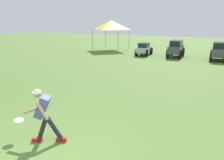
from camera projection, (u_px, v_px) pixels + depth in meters
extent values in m
cylinder|color=#23232D|center=(42.00, 129.00, 5.53)|extent=(0.37, 0.26, 0.72)
cube|color=red|center=(37.00, 140.00, 5.61)|extent=(0.28, 0.21, 0.10)
cylinder|color=#23232D|center=(55.00, 129.00, 5.53)|extent=(0.45, 0.30, 0.69)
cube|color=red|center=(61.00, 140.00, 5.62)|extent=(0.28, 0.21, 0.10)
cube|color=#4C5699|center=(42.00, 107.00, 5.37)|extent=(0.51, 0.48, 0.58)
sphere|color=tan|center=(37.00, 93.00, 5.28)|extent=(0.28, 0.28, 0.21)
cylinder|color=white|center=(37.00, 92.00, 5.27)|extent=(0.29, 0.29, 0.03)
cylinder|color=tan|center=(34.00, 109.00, 5.58)|extent=(0.55, 0.33, 0.27)
cylinder|color=tan|center=(42.00, 111.00, 5.18)|extent=(0.29, 0.20, 0.49)
cylinder|color=white|center=(19.00, 120.00, 5.68)|extent=(0.34, 0.34, 0.06)
cube|color=#B7BABF|center=(144.00, 49.00, 19.39)|extent=(0.96, 2.22, 0.42)
cube|color=#1E232B|center=(144.00, 45.00, 19.19)|extent=(0.82, 1.12, 0.38)
cylinder|color=black|center=(142.00, 50.00, 20.30)|extent=(0.20, 0.60, 0.60)
cylinder|color=black|center=(151.00, 51.00, 19.94)|extent=(0.20, 0.60, 0.60)
cylinder|color=black|center=(136.00, 53.00, 18.95)|extent=(0.20, 0.60, 0.60)
cylinder|color=black|center=(147.00, 53.00, 18.59)|extent=(0.20, 0.60, 0.60)
cube|color=#474C51|center=(176.00, 49.00, 18.33)|extent=(0.99, 2.35, 0.60)
cube|color=#1E232B|center=(176.00, 43.00, 18.24)|extent=(0.87, 1.55, 0.44)
cylinder|color=black|center=(172.00, 51.00, 19.30)|extent=(0.18, 0.72, 0.72)
cylinder|color=black|center=(183.00, 52.00, 18.89)|extent=(0.18, 0.72, 0.72)
cylinder|color=black|center=(168.00, 54.00, 17.94)|extent=(0.18, 0.72, 0.72)
cylinder|color=black|center=(180.00, 54.00, 17.53)|extent=(0.18, 0.72, 0.72)
cube|color=#474C51|center=(219.00, 52.00, 16.82)|extent=(1.01, 2.36, 0.60)
cube|color=#1E232B|center=(219.00, 45.00, 16.73)|extent=(0.88, 1.56, 0.44)
cylinder|color=black|center=(211.00, 54.00, 17.78)|extent=(0.19, 0.72, 0.72)
cylinder|color=black|center=(211.00, 57.00, 16.42)|extent=(0.19, 0.72, 0.72)
cylinder|color=#B2B5BA|center=(129.00, 39.00, 23.34)|extent=(0.06, 0.06, 2.10)
cylinder|color=#B2B5BA|center=(105.00, 38.00, 24.54)|extent=(0.06, 0.06, 2.10)
cylinder|color=#B2B5BA|center=(118.00, 41.00, 20.87)|extent=(0.06, 0.06, 2.10)
cylinder|color=#B2B5BA|center=(92.00, 40.00, 22.07)|extent=(0.06, 0.06, 2.10)
pyramid|color=yellow|center=(111.00, 25.00, 22.31)|extent=(2.99, 2.99, 0.89)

